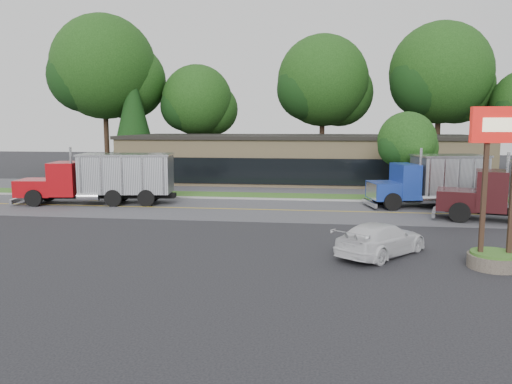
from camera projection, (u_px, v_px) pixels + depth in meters
The scene contains 17 objects.
ground at pixel (229, 243), 22.45m from camera, with size 140.00×140.00×0.00m, color #303035.
road at pixel (256, 210), 31.29m from camera, with size 60.00×8.00×0.02m, color slate.
center_line at pixel (256, 210), 31.29m from camera, with size 60.00×0.12×0.01m, color gold.
curb at pixel (264, 200), 35.42m from camera, with size 60.00×0.30×0.12m, color #9E9E99.
grass_verge at pixel (266, 196), 37.18m from camera, with size 60.00×3.40×0.03m, color #255C1F.
far_parking at pixel (273, 188), 42.10m from camera, with size 60.00×7.00×0.02m, color slate.
strip_mall at pixel (300, 159), 47.46m from camera, with size 32.00×12.00×4.00m, color tan.
bilo_sign at pixel (497, 214), 18.35m from camera, with size 2.20×1.90×5.95m.
tree_far_a at pixel (106, 72), 55.13m from camera, with size 12.11×11.40×17.28m.
tree_far_b at pixel (199, 104), 56.21m from camera, with size 8.39×7.89×11.96m.
tree_far_c at pixel (324, 85), 54.14m from camera, with size 10.47×9.86×14.94m.
tree_far_d at pixel (441, 78), 51.52m from camera, with size 11.06×10.40×15.77m.
evergreen_left at pixel (133, 115), 53.16m from camera, with size 5.02×5.02×11.41m.
tree_verge at pixel (407, 144), 35.39m from camera, with size 4.36×4.10×6.22m.
dump_truck_red at pixel (106, 177), 33.31m from camera, with size 10.53×3.93×3.36m.
dump_truck_blue at pixel (433, 179), 32.09m from camera, with size 7.70×4.16×3.36m.
rally_car at pixel (381, 239), 20.30m from camera, with size 1.90×4.67×1.36m, color silver.
Camera 1 is at (4.08, -21.58, 5.32)m, focal length 35.00 mm.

